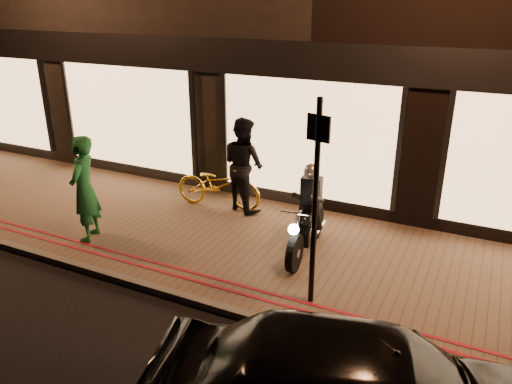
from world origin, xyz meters
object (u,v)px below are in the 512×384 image
Objects in this scene: sign_post at (315,195)px; bicycle_gold at (219,185)px; motorcycle at (307,220)px; person_green at (84,189)px.

sign_post reaches higher than bicycle_gold.
bicycle_gold is (-2.37, 1.07, -0.12)m from motorcycle.
person_green is at bearing -165.80° from motorcycle.
motorcycle is 1.84m from sign_post.
bicycle_gold is at bearing 140.40° from sign_post.
motorcycle is 2.61m from bicycle_gold.
person_green is (-1.41, -2.32, 0.48)m from bicycle_gold.
bicycle_gold is 0.96× the size of person_green.
bicycle_gold is at bearing 151.71° from motorcycle.
sign_post is at bearing -136.02° from bicycle_gold.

